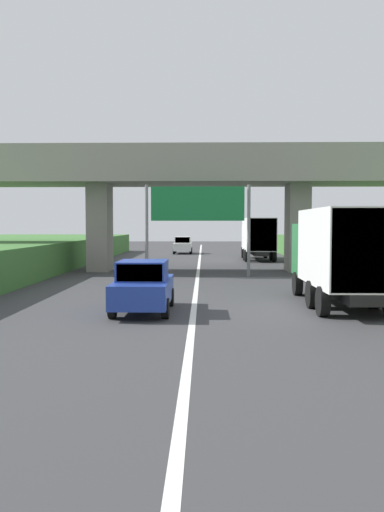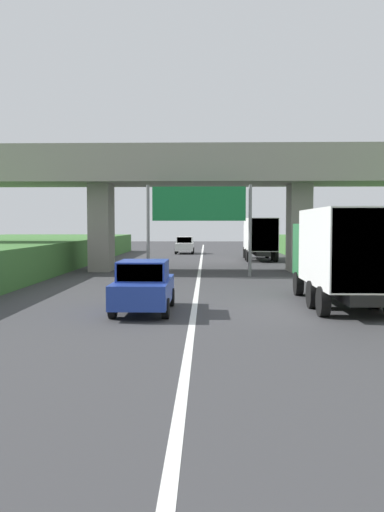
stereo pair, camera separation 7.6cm
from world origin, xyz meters
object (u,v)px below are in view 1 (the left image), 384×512
(car_blue, at_px, (143,286))
(overhead_highway_sign, at_px, (198,209))
(car_white, at_px, (183,245))
(truck_silver, at_px, (258,237))
(truck_green, at_px, (339,252))

(car_blue, bearing_deg, overhead_highway_sign, 82.23)
(car_white, bearing_deg, car_blue, -89.84)
(truck_silver, height_order, car_blue, truck_silver)
(truck_green, height_order, car_blue, truck_green)
(overhead_highway_sign, relative_size, truck_green, 0.81)
(truck_green, bearing_deg, car_white, 101.36)
(truck_silver, xyz_separation_m, truck_green, (0.37, -24.82, 0.00))
(truck_green, xyz_separation_m, car_white, (-6.93, 34.48, -1.08))
(overhead_highway_sign, distance_m, truck_green, 11.98)
(overhead_highway_sign, height_order, car_blue, overhead_highway_sign)
(overhead_highway_sign, height_order, truck_green, overhead_highway_sign)
(overhead_highway_sign, height_order, truck_silver, overhead_highway_sign)
(overhead_highway_sign, relative_size, car_white, 1.43)
(truck_green, bearing_deg, truck_silver, 90.86)
(truck_silver, distance_m, car_blue, 27.16)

